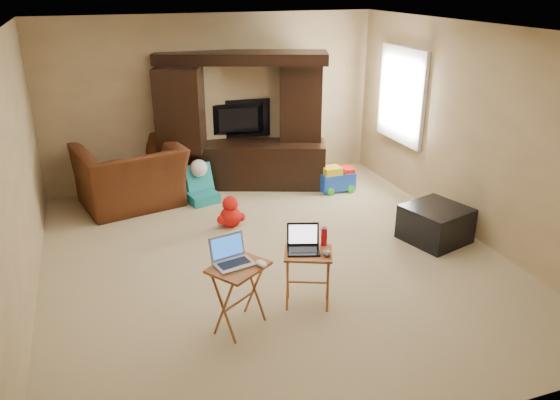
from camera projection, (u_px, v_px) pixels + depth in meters
name	position (u px, v px, depth m)	size (l,w,h in m)	color
floor	(274.00, 259.00, 6.19)	(5.50, 5.50, 0.00)	beige
ceiling	(273.00, 29.00, 5.24)	(5.50, 5.50, 0.00)	silver
wall_back	(214.00, 101.00, 8.11)	(5.00, 5.00, 0.00)	tan
wall_front	(420.00, 282.00, 3.32)	(5.00, 5.00, 0.00)	tan
wall_left	(13.00, 181.00, 4.94)	(5.50, 5.50, 0.00)	tan
wall_right	(472.00, 132.00, 6.49)	(5.50, 5.50, 0.00)	tan
window_pane	(403.00, 95.00, 7.78)	(1.20, 1.20, 0.00)	white
window_frame	(402.00, 95.00, 7.77)	(0.06, 1.14, 1.34)	white
entertainment_center	(243.00, 121.00, 8.03)	(2.43, 0.61, 1.99)	black
television	(239.00, 120.00, 8.25)	(1.01, 0.13, 0.58)	black
recliner	(131.00, 176.00, 7.48)	(1.33, 1.16, 0.86)	#4D2810
child_rocker	(201.00, 185.00, 7.65)	(0.40, 0.45, 0.53)	teal
plush_toy	(231.00, 212.00, 6.91)	(0.38, 0.32, 0.42)	red
push_toy	(337.00, 178.00, 8.09)	(0.52, 0.37, 0.39)	#163FB5
ottoman	(435.00, 224.00, 6.56)	(0.67, 0.67, 0.43)	black
tray_table_left	(239.00, 297.00, 4.87)	(0.49, 0.39, 0.63)	brown
tray_table_right	(308.00, 279.00, 5.22)	(0.44, 0.36, 0.58)	#A95029
laptop_left	(234.00, 253.00, 4.72)	(0.33, 0.27, 0.24)	#A7A6AB
laptop_right	(304.00, 240.00, 5.07)	(0.30, 0.25, 0.24)	black
mouse_left	(262.00, 263.00, 4.74)	(0.08, 0.13, 0.05)	white
mouse_right	(326.00, 253.00, 5.04)	(0.07, 0.12, 0.05)	#434248
water_bottle	(324.00, 237.00, 5.21)	(0.06, 0.06, 0.18)	red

